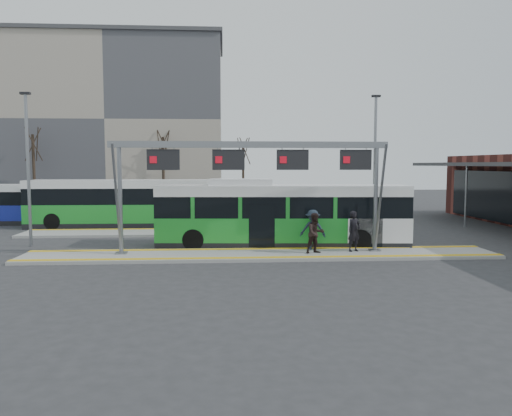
# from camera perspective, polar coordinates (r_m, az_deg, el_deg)

# --- Properties ---
(ground) EXTENTS (120.00, 120.00, 0.00)m
(ground) POSITION_cam_1_polar(r_m,az_deg,el_deg) (23.43, 0.58, -5.53)
(ground) COLOR #2D2D30
(ground) RESTS_ON ground
(platform_main) EXTENTS (22.00, 3.00, 0.15)m
(platform_main) POSITION_cam_1_polar(r_m,az_deg,el_deg) (23.42, 0.58, -5.35)
(platform_main) COLOR gray
(platform_main) RESTS_ON ground
(platform_second) EXTENTS (20.00, 3.00, 0.15)m
(platform_second) POSITION_cam_1_polar(r_m,az_deg,el_deg) (31.34, -7.85, -2.76)
(platform_second) COLOR gray
(platform_second) RESTS_ON ground
(tactile_main) EXTENTS (22.00, 2.65, 0.02)m
(tactile_main) POSITION_cam_1_polar(r_m,az_deg,el_deg) (23.40, 0.59, -5.14)
(tactile_main) COLOR yellow
(tactile_main) RESTS_ON platform_main
(tactile_second) EXTENTS (20.00, 0.35, 0.02)m
(tactile_second) POSITION_cam_1_polar(r_m,az_deg,el_deg) (32.46, -7.71, -2.34)
(tactile_second) COLOR yellow
(tactile_second) RESTS_ON platform_second
(gantry) EXTENTS (13.00, 1.68, 5.20)m
(gantry) POSITION_cam_1_polar(r_m,az_deg,el_deg) (23.27, -0.31, 5.05)
(gantry) COLOR slate
(gantry) RESTS_ON platform_main
(apartment_block) EXTENTS (24.50, 12.50, 18.40)m
(apartment_block) POSITION_cam_1_polar(r_m,az_deg,el_deg) (60.43, -15.65, 9.50)
(apartment_block) COLOR #A69A8A
(apartment_block) RESTS_ON ground
(hero_bus) EXTENTS (13.00, 3.60, 3.53)m
(hero_bus) POSITION_cam_1_polar(r_m,az_deg,el_deg) (26.05, 2.91, -0.88)
(hero_bus) COLOR black
(hero_bus) RESTS_ON ground
(bg_bus_green) EXTENTS (12.95, 2.93, 3.23)m
(bg_bus_green) POSITION_cam_1_polar(r_m,az_deg,el_deg) (35.37, -14.72, 0.48)
(bg_bus_green) COLOR black
(bg_bus_green) RESTS_ON ground
(bg_bus_blue) EXTENTS (11.02, 3.04, 2.84)m
(bg_bus_blue) POSITION_cam_1_polar(r_m,az_deg,el_deg) (38.39, -20.56, 0.38)
(bg_bus_blue) COLOR black
(bg_bus_blue) RESTS_ON ground
(passenger_a) EXTENTS (0.83, 0.72, 1.93)m
(passenger_a) POSITION_cam_1_polar(r_m,az_deg,el_deg) (24.17, 11.14, -2.62)
(passenger_a) COLOR black
(passenger_a) RESTS_ON platform_main
(passenger_b) EXTENTS (1.11, 1.00, 1.88)m
(passenger_b) POSITION_cam_1_polar(r_m,az_deg,el_deg) (23.39, 6.83, -2.88)
(passenger_b) COLOR black
(passenger_b) RESTS_ON platform_main
(passenger_c) EXTENTS (1.43, 1.11, 1.94)m
(passenger_c) POSITION_cam_1_polar(r_m,az_deg,el_deg) (24.40, 6.50, -2.47)
(passenger_c) COLOR #1F2B38
(passenger_c) RESTS_ON platform_main
(tree_left) EXTENTS (1.40, 1.40, 8.06)m
(tree_left) POSITION_cam_1_polar(r_m,az_deg,el_deg) (52.73, -10.59, 6.91)
(tree_left) COLOR #382B21
(tree_left) RESTS_ON ground
(tree_mid) EXTENTS (1.40, 1.40, 7.62)m
(tree_mid) POSITION_cam_1_polar(r_m,az_deg,el_deg) (57.99, -1.48, 6.48)
(tree_mid) COLOR #382B21
(tree_mid) RESTS_ON ground
(tree_far) EXTENTS (1.40, 1.40, 8.22)m
(tree_far) POSITION_cam_1_polar(r_m,az_deg,el_deg) (54.62, -24.14, 6.62)
(tree_far) COLOR #382B21
(tree_far) RESTS_ON ground
(lamp_west) EXTENTS (0.50, 0.25, 7.96)m
(lamp_west) POSITION_cam_1_polar(r_m,az_deg,el_deg) (28.41, -24.60, 4.43)
(lamp_west) COLOR slate
(lamp_west) RESTS_ON ground
(lamp_east) EXTENTS (0.50, 0.25, 8.32)m
(lamp_east) POSITION_cam_1_polar(r_m,az_deg,el_deg) (30.33, 13.42, 5.09)
(lamp_east) COLOR slate
(lamp_east) RESTS_ON ground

